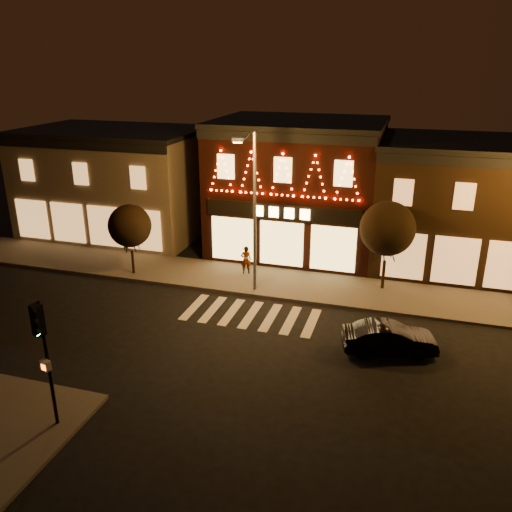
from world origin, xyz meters
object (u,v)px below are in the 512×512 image
at_px(dark_sedan, 389,338).
at_px(pedestrian, 246,260).
at_px(streetlamp_mid, 252,202).
at_px(traffic_signal_near, 42,342).

height_order(dark_sedan, pedestrian, pedestrian).
distance_m(dark_sedan, pedestrian, 10.50).
height_order(streetlamp_mid, dark_sedan, streetlamp_mid).
bearing_deg(streetlamp_mid, pedestrian, 105.22).
xyz_separation_m(dark_sedan, pedestrian, (-8.41, 6.27, 0.32)).
height_order(traffic_signal_near, pedestrian, traffic_signal_near).
xyz_separation_m(traffic_signal_near, pedestrian, (2.02, 14.68, -2.40)).
xyz_separation_m(streetlamp_mid, pedestrian, (-1.09, 2.22, -4.04)).
bearing_deg(dark_sedan, streetlamp_mid, 46.08).
relative_size(streetlamp_mid, pedestrian, 5.03).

